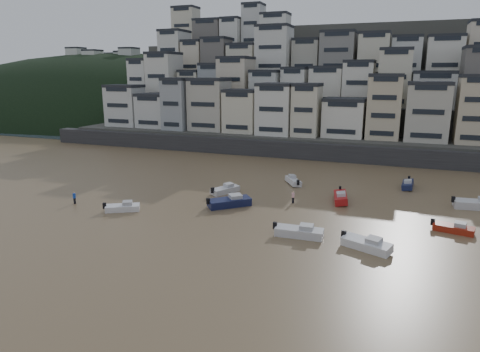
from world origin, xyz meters
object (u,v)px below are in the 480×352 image
at_px(boat_e, 341,196).
at_px(boat_f, 225,189).
at_px(boat_a, 299,230).
at_px(person_pink, 293,197).
at_px(person_blue, 74,198).
at_px(boat_b, 366,243).
at_px(boat_h, 293,180).
at_px(boat_i, 408,183).
at_px(boat_c, 229,200).
at_px(boat_d, 454,227).
at_px(boat_g, 478,203).
at_px(boat_j, 123,206).

bearing_deg(boat_e, boat_f, -94.13).
relative_size(boat_a, boat_e, 0.99).
height_order(boat_a, person_pink, person_pink).
bearing_deg(person_blue, boat_b, -2.95).
xyz_separation_m(boat_a, boat_h, (-6.24, 22.45, -0.11)).
distance_m(boat_f, boat_i, 29.13).
bearing_deg(boat_c, person_blue, 153.86).
distance_m(boat_d, person_pink, 20.51).
bearing_deg(boat_d, boat_b, -123.09).
bearing_deg(person_pink, boat_c, -148.54).
distance_m(boat_b, boat_c, 20.63).
relative_size(boat_g, person_blue, 3.77).
relative_size(boat_a, boat_b, 1.04).
bearing_deg(boat_g, boat_h, 164.79).
bearing_deg(person_blue, person_pink, 21.43).
bearing_deg(person_pink, boat_i, 43.72).
height_order(boat_d, boat_e, boat_e).
relative_size(boat_j, person_pink, 2.77).
relative_size(boat_c, person_blue, 3.73).
bearing_deg(boat_d, boat_e, 163.78).
height_order(boat_c, person_pink, boat_c).
bearing_deg(boat_e, boat_h, -139.76).
relative_size(boat_g, boat_i, 1.24).
bearing_deg(person_pink, boat_d, -12.71).
distance_m(boat_c, boat_h, 15.89).
height_order(boat_a, boat_f, boat_a).
height_order(boat_c, boat_g, boat_g).
distance_m(boat_h, boat_j, 28.14).
xyz_separation_m(boat_a, boat_e, (2.42, 15.28, 0.01)).
bearing_deg(boat_a, boat_b, -10.61).
height_order(boat_g, boat_j, boat_g).
relative_size(boat_b, boat_i, 1.07).
height_order(boat_b, boat_i, boat_b).
bearing_deg(boat_h, boat_g, -130.33).
xyz_separation_m(boat_c, boat_i, (22.83, 19.18, -0.16)).
distance_m(boat_g, person_blue, 55.21).
height_order(boat_a, boat_j, boat_a).
bearing_deg(boat_j, boat_a, -31.15).
bearing_deg(boat_d, boat_f, -178.07).
relative_size(boat_h, person_pink, 2.92).
xyz_separation_m(boat_c, boat_d, (27.73, 0.21, -0.24)).
distance_m(boat_a, boat_d, 17.99).
height_order(boat_g, person_blue, boat_g).
xyz_separation_m(boat_d, boat_i, (-4.90, 18.96, 0.07)).
relative_size(boat_b, boat_d, 1.19).
bearing_deg(boat_d, boat_g, 82.59).
bearing_deg(boat_f, boat_e, -57.40).
relative_size(boat_f, boat_h, 1.03).
relative_size(boat_b, boat_c, 0.87).
bearing_deg(person_pink, boat_g, 14.47).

